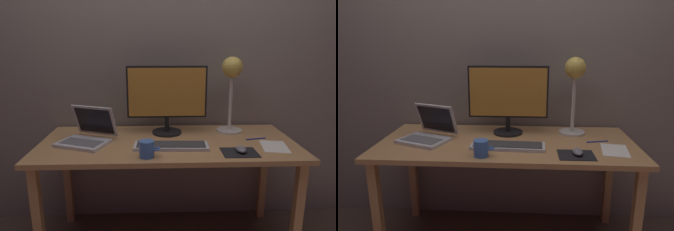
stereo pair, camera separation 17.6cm
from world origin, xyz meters
The scene contains 11 objects.
back_wall centered at (0.00, 0.40, 1.30)m, with size 4.80×0.06×2.60m, color gray.
desk centered at (0.00, 0.00, 0.66)m, with size 1.60×0.70×0.74m.
monitor centered at (0.00, 0.17, 1.00)m, with size 0.53×0.20×0.46m.
keyboard_main centered at (0.02, -0.12, 0.75)m, with size 0.45×0.16×0.03m.
laptop centered at (-0.50, 0.01, 0.80)m, with size 0.37×0.37×0.22m.
desk_lamp centered at (0.44, 0.19, 1.11)m, with size 0.17×0.17×0.52m.
mousepad centered at (0.40, -0.22, 0.74)m, with size 0.20×0.16×0.00m, color black.
mouse centered at (0.41, -0.22, 0.76)m, with size 0.06×0.10×0.03m, color slate.
coffee_mug centered at (-0.12, -0.26, 0.79)m, with size 0.12×0.08×0.09m.
paper_sheet_near_mouse centered at (0.64, -0.13, 0.74)m, with size 0.15×0.21×0.00m, color white.
pen centered at (0.57, 0.01, 0.74)m, with size 0.01×0.01×0.14m, color #2633A5.
Camera 2 is at (0.11, -1.81, 1.37)m, focal length 32.28 mm.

